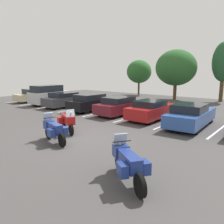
# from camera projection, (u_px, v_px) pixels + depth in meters

# --- Properties ---
(ground) EXTENTS (44.00, 44.00, 0.10)m
(ground) POSITION_uv_depth(u_px,v_px,m) (74.00, 138.00, 11.46)
(ground) COLOR #423F3F
(motorcycle_touring) EXTENTS (2.10, 1.23, 1.38)m
(motorcycle_touring) POSITION_uv_depth(u_px,v_px,m) (67.00, 121.00, 12.26)
(motorcycle_touring) COLOR black
(motorcycle_touring) RESTS_ON ground
(motorcycle_second) EXTENTS (2.10, 0.98, 1.35)m
(motorcycle_second) POSITION_uv_depth(u_px,v_px,m) (54.00, 129.00, 10.49)
(motorcycle_second) COLOR black
(motorcycle_second) RESTS_ON ground
(motorcycle_third) EXTENTS (1.97, 1.41, 1.35)m
(motorcycle_third) POSITION_uv_depth(u_px,v_px,m) (128.00, 162.00, 6.67)
(motorcycle_third) COLOR black
(motorcycle_third) RESTS_ON ground
(parking_stripes) EXTENTS (26.95, 5.03, 0.01)m
(parking_stripes) POSITION_uv_depth(u_px,v_px,m) (118.00, 114.00, 17.56)
(parking_stripes) COLOR silver
(parking_stripes) RESTS_ON ground
(car_champagne) EXTENTS (2.03, 4.76, 1.44)m
(car_champagne) POSITION_uv_depth(u_px,v_px,m) (36.00, 95.00, 25.07)
(car_champagne) COLOR #C1B289
(car_champagne) RESTS_ON ground
(car_silver) EXTENTS (2.05, 4.38, 1.98)m
(car_silver) POSITION_uv_depth(u_px,v_px,m) (50.00, 95.00, 22.65)
(car_silver) COLOR #B7B7BC
(car_silver) RESTS_ON ground
(car_charcoal) EXTENTS (1.88, 4.52, 1.40)m
(car_charcoal) POSITION_uv_depth(u_px,v_px,m) (66.00, 100.00, 21.13)
(car_charcoal) COLOR #38383D
(car_charcoal) RESTS_ON ground
(car_black) EXTENTS (1.90, 4.81, 1.45)m
(car_black) POSITION_uv_depth(u_px,v_px,m) (93.00, 102.00, 19.20)
(car_black) COLOR black
(car_black) RESTS_ON ground
(car_maroon) EXTENTS (2.00, 4.60, 1.41)m
(car_maroon) POSITION_uv_depth(u_px,v_px,m) (120.00, 106.00, 17.35)
(car_maroon) COLOR maroon
(car_maroon) RESTS_ON ground
(car_red) EXTENTS (1.86, 4.41, 1.37)m
(car_red) POSITION_uv_depth(u_px,v_px,m) (152.00, 110.00, 15.59)
(car_red) COLOR maroon
(car_red) RESTS_ON ground
(car_blue) EXTENTS (2.09, 4.90, 1.43)m
(car_blue) POSITION_uv_depth(u_px,v_px,m) (191.00, 115.00, 13.50)
(car_blue) COLOR #2D519E
(car_blue) RESTS_ON ground
(tree_rear) EXTENTS (3.53, 3.53, 4.99)m
(tree_rear) POSITION_uv_depth(u_px,v_px,m) (139.00, 72.00, 31.86)
(tree_rear) COLOR #4C3823
(tree_rear) RESTS_ON ground
(tree_left) EXTENTS (2.42, 2.42, 6.58)m
(tree_left) POSITION_uv_depth(u_px,v_px,m) (224.00, 62.00, 24.33)
(tree_left) COLOR #4C3823
(tree_left) RESTS_ON ground
(tree_right) EXTENTS (4.78, 4.78, 5.91)m
(tree_right) POSITION_uv_depth(u_px,v_px,m) (176.00, 68.00, 26.21)
(tree_right) COLOR #4C3823
(tree_right) RESTS_ON ground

